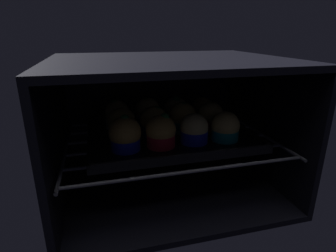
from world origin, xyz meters
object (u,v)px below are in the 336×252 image
(muffin_row1_col3, at_px, (210,117))
(muffin_row2_col1, at_px, (148,112))
(muffin_row0_col3, at_px, (225,128))
(muffin_row2_col2, at_px, (176,111))
(muffin_row0_col1, at_px, (161,132))
(muffin_row1_col2, at_px, (182,118))
(muffin_row2_col3, at_px, (202,110))
(baking_tray, at_px, (168,134))
(muffin_row1_col0, at_px, (122,124))
(muffin_row0_col2, at_px, (194,130))
(muffin_row0_col0, at_px, (125,135))
(muffin_row1_col1, at_px, (154,122))
(muffin_row2_col0, at_px, (117,115))

(muffin_row1_col3, relative_size, muffin_row2_col1, 0.93)
(muffin_row0_col3, height_order, muffin_row2_col2, muffin_row2_col2)
(muffin_row0_col1, xyz_separation_m, muffin_row1_col2, (0.08, 0.09, 0.00))
(muffin_row0_col1, height_order, muffin_row2_col3, muffin_row0_col1)
(baking_tray, height_order, muffin_row1_col0, muffin_row1_col0)
(muffin_row1_col0, distance_m, muffin_row1_col3, 0.25)
(muffin_row0_col2, height_order, muffin_row2_col1, muffin_row2_col1)
(muffin_row0_col0, height_order, muffin_row0_col2, muffin_row0_col0)
(muffin_row1_col2, relative_size, muffin_row2_col2, 0.99)
(baking_tray, distance_m, muffin_row2_col2, 0.10)
(baking_tray, distance_m, muffin_row2_col1, 0.11)
(muffin_row0_col0, xyz_separation_m, muffin_row2_col3, (0.26, 0.17, -0.01))
(muffin_row1_col1, distance_m, muffin_row2_col1, 0.09)
(muffin_row1_col1, height_order, muffin_row1_col2, muffin_row1_col2)
(muffin_row0_col2, bearing_deg, muffin_row2_col3, 62.60)
(muffin_row1_col1, distance_m, muffin_row2_col3, 0.19)
(muffin_row2_col3, bearing_deg, muffin_row0_col2, -117.40)
(muffin_row0_col1, height_order, muffin_row0_col2, muffin_row0_col1)
(muffin_row1_col0, xyz_separation_m, muffin_row2_col0, (-0.00, 0.08, 0.00))
(baking_tray, distance_m, muffin_row0_col0, 0.16)
(muffin_row1_col2, bearing_deg, muffin_row1_col1, -176.11)
(muffin_row0_col3, xyz_separation_m, muffin_row1_col0, (-0.25, 0.09, 0.00))
(muffin_row1_col3, relative_size, muffin_row2_col3, 1.07)
(muffin_row0_col3, relative_size, muffin_row2_col2, 0.89)
(muffin_row0_col0, distance_m, muffin_row0_col1, 0.09)
(muffin_row2_col1, distance_m, muffin_row2_col2, 0.09)
(muffin_row1_col0, bearing_deg, muffin_row1_col3, 0.72)
(muffin_row2_col2, distance_m, muffin_row2_col3, 0.09)
(muffin_row0_col1, bearing_deg, muffin_row2_col3, 44.77)
(baking_tray, distance_m, muffin_row0_col1, 0.11)
(muffin_row1_col0, distance_m, muffin_row1_col1, 0.09)
(muffin_row0_col0, relative_size, muffin_row2_col0, 1.03)
(muffin_row1_col0, relative_size, muffin_row2_col0, 0.94)
(muffin_row1_col1, relative_size, muffin_row2_col3, 1.09)
(muffin_row0_col0, xyz_separation_m, muffin_row1_col1, (0.09, 0.08, -0.00))
(baking_tray, height_order, muffin_row2_col2, muffin_row2_col2)
(muffin_row0_col0, bearing_deg, muffin_row0_col2, 0.85)
(muffin_row0_col2, distance_m, muffin_row1_col1, 0.12)
(muffin_row0_col2, bearing_deg, baking_tray, 118.47)
(muffin_row2_col0, bearing_deg, muffin_row1_col3, -17.09)
(baking_tray, distance_m, muffin_row1_col0, 0.13)
(baking_tray, bearing_deg, muffin_row1_col3, 1.66)
(muffin_row0_col0, distance_m, muffin_row1_col0, 0.09)
(muffin_row0_col0, height_order, muffin_row2_col0, muffin_row0_col0)
(muffin_row2_col0, bearing_deg, muffin_row1_col0, -86.76)
(baking_tray, relative_size, muffin_row0_col3, 5.72)
(muffin_row0_col3, relative_size, muffin_row1_col3, 0.97)
(muffin_row0_col3, distance_m, muffin_row2_col2, 0.19)
(baking_tray, relative_size, muffin_row1_col3, 5.57)
(baking_tray, bearing_deg, muffin_row2_col2, 60.97)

